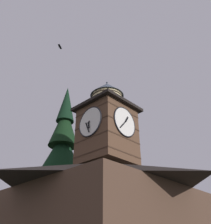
{
  "coord_description": "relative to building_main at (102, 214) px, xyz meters",
  "views": [
    {
      "loc": [
        14.49,
        10.09,
        1.57
      ],
      "look_at": [
        1.53,
        -2.43,
        11.58
      ],
      "focal_mm": 40.32,
      "sensor_mm": 36.0,
      "label": 1
    }
  ],
  "objects": [
    {
      "name": "clock_tower",
      "position": [
        -0.79,
        -0.28,
        6.88
      ],
      "size": [
        4.36,
        4.36,
        7.73
      ],
      "color": "brown",
      "rests_on": "building_main"
    },
    {
      "name": "flying_bird_high",
      "position": [
        2.28,
        -3.81,
        15.69
      ],
      "size": [
        0.66,
        0.52,
        0.15
      ],
      "color": "black"
    },
    {
      "name": "pine_tree_behind",
      "position": [
        -2.14,
        -8.0,
        4.32
      ],
      "size": [
        6.45,
        6.45,
        18.63
      ],
      "color": "#473323",
      "rests_on": "ground_plane"
    },
    {
      "name": "building_main",
      "position": [
        0.0,
        0.0,
        0.0
      ],
      "size": [
        11.18,
        11.16,
        7.2
      ],
      "color": "#4E3628",
      "rests_on": "ground_plane"
    },
    {
      "name": "moon",
      "position": [
        -14.72,
        -27.02,
        7.49
      ],
      "size": [
        1.9,
        1.9,
        1.9
      ],
      "color": "silver"
    }
  ]
}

